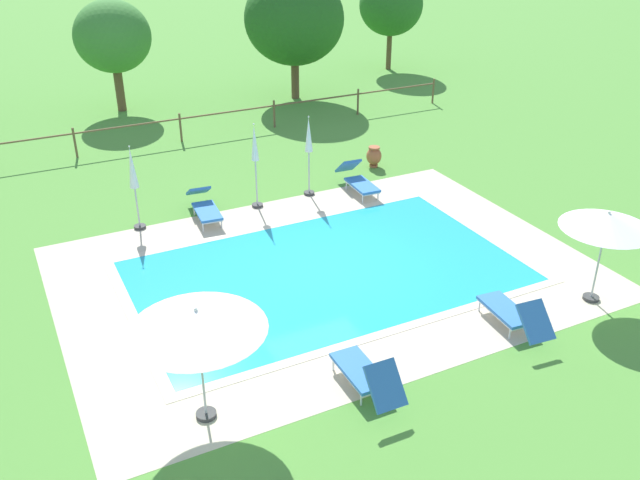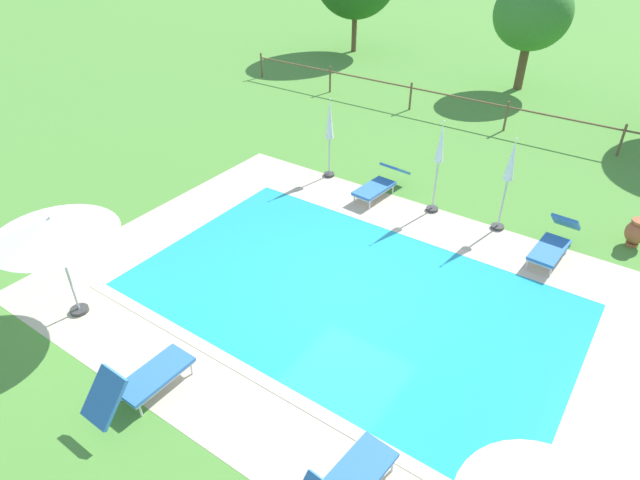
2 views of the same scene
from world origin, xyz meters
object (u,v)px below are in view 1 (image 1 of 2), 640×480
object	(u,v)px
sun_lounger_north_near_steps	(358,180)
sun_lounger_north_mid	(366,375)
patio_umbrella_closed_row_centre	(255,154)
tree_east_mid	(391,5)
patio_umbrella_closed_row_west	(133,175)
patio_umbrella_open_foreground	(197,320)
patio_umbrella_closed_row_mid_west	(309,143)
patio_umbrella_open_by_bench	(607,221)
terracotta_urn_near_fence	(374,156)
sun_lounger_north_far	(205,206)
tree_west_mid	(294,19)
sun_lounger_north_end	(514,313)
tree_centre	(112,37)

from	to	relation	value
sun_lounger_north_near_steps	sun_lounger_north_mid	distance (m)	9.32
patio_umbrella_closed_row_centre	tree_east_mid	bearing A→B (deg)	45.85
patio_umbrella_closed_row_west	tree_east_mid	world-z (taller)	tree_east_mid
sun_lounger_north_near_steps	patio_umbrella_open_foreground	xyz separation A→B (m)	(-7.29, -7.49, 1.65)
sun_lounger_north_mid	patio_umbrella_closed_row_mid_west	xyz separation A→B (m)	(3.03, 8.63, 1.22)
patio_umbrella_open_foreground	sun_lounger_north_mid	bearing A→B (deg)	-13.76
patio_umbrella_open_by_bench	patio_umbrella_closed_row_mid_west	xyz separation A→B (m)	(-3.08, 8.17, -0.34)
tree_east_mid	patio_umbrella_closed_row_west	bearing A→B (deg)	-141.34
terracotta_urn_near_fence	sun_lounger_north_far	bearing A→B (deg)	-168.66
sun_lounger_north_far	tree_west_mid	xyz separation A→B (m)	(7.40, 9.95, 2.99)
sun_lounger_north_end	tree_west_mid	xyz separation A→B (m)	(3.38, 18.07, 2.97)
tree_west_mid	tree_east_mid	size ratio (longest dim) A/B	1.14
sun_lounger_north_near_steps	patio_umbrella_open_foreground	size ratio (longest dim) A/B	0.87
sun_lounger_north_mid	patio_umbrella_closed_row_centre	bearing A→B (deg)	81.31
sun_lounger_north_end	sun_lounger_north_mid	bearing A→B (deg)	-174.43
tree_centre	patio_umbrella_open_foreground	bearing A→B (deg)	-98.06
sun_lounger_north_near_steps	patio_umbrella_closed_row_mid_west	size ratio (longest dim) A/B	0.82
tree_west_mid	terracotta_urn_near_fence	bearing A→B (deg)	-97.72
sun_lounger_north_far	patio_umbrella_closed_row_centre	xyz separation A→B (m)	(1.58, 0.02, 1.26)
terracotta_urn_near_fence	patio_umbrella_open_foreground	bearing A→B (deg)	-134.13
tree_west_mid	tree_east_mid	world-z (taller)	tree_west_mid
patio_umbrella_closed_row_centre	tree_east_mid	size ratio (longest dim) A/B	0.54
sun_lounger_north_end	patio_umbrella_closed_row_centre	bearing A→B (deg)	106.71
patio_umbrella_closed_row_west	tree_centre	distance (m)	11.59
sun_lounger_north_near_steps	tree_centre	distance (m)	12.89
tree_east_mid	patio_umbrella_open_by_bench	bearing A→B (deg)	-109.87
patio_umbrella_open_foreground	patio_umbrella_closed_row_mid_west	world-z (taller)	patio_umbrella_closed_row_mid_west
patio_umbrella_open_foreground	patio_umbrella_closed_row_mid_west	bearing A→B (deg)	53.58
patio_umbrella_closed_row_west	terracotta_urn_near_fence	world-z (taller)	patio_umbrella_closed_row_west
patio_umbrella_closed_row_centre	tree_centre	bearing A→B (deg)	96.97
patio_umbrella_open_foreground	tree_centre	bearing A→B (deg)	81.94
patio_umbrella_closed_row_west	terracotta_urn_near_fence	distance (m)	8.19
patio_umbrella_open_foreground	patio_umbrella_closed_row_centre	world-z (taller)	patio_umbrella_closed_row_centre
sun_lounger_north_far	patio_umbrella_closed_row_mid_west	distance (m)	3.54
patio_umbrella_open_foreground	patio_umbrella_closed_row_west	size ratio (longest dim) A/B	0.98
patio_umbrella_open_foreground	terracotta_urn_near_fence	distance (m)	12.70
patio_umbrella_closed_row_mid_west	tree_east_mid	distance (m)	16.47
patio_umbrella_open_foreground	tree_west_mid	world-z (taller)	tree_west_mid
tree_east_mid	sun_lounger_north_end	bearing A→B (deg)	-115.34
patio_umbrella_open_foreground	patio_umbrella_closed_row_centre	bearing A→B (deg)	62.16
tree_west_mid	sun_lounger_north_mid	bearing A→B (deg)	-111.12
patio_umbrella_open_by_bench	patio_umbrella_closed_row_centre	size ratio (longest dim) A/B	0.87
patio_umbrella_open_by_bench	patio_umbrella_closed_row_mid_west	bearing A→B (deg)	110.68
sun_lounger_north_far	patio_umbrella_closed_row_mid_west	size ratio (longest dim) A/B	0.86
sun_lounger_north_near_steps	sun_lounger_north_end	bearing A→B (deg)	-95.23
sun_lounger_north_mid	patio_umbrella_open_by_bench	xyz separation A→B (m)	(6.11, 0.47, 1.56)
sun_lounger_north_far	tree_centre	xyz separation A→B (m)	(0.18, 11.47, 2.63)
sun_lounger_north_far	sun_lounger_north_end	xyz separation A→B (m)	(4.02, -8.12, 0.02)
patio_umbrella_open_by_bench	tree_centre	size ratio (longest dim) A/B	0.50
sun_lounger_north_mid	patio_umbrella_closed_row_centre	xyz separation A→B (m)	(1.30, 8.51, 1.23)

